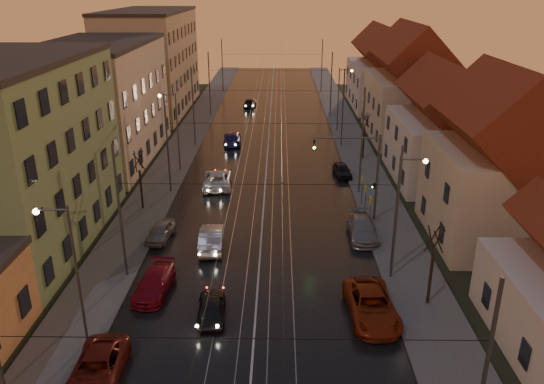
{
  "coord_description": "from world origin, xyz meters",
  "views": [
    {
      "loc": [
        1.31,
        -21.06,
        17.89
      ],
      "look_at": [
        0.77,
        17.84,
        2.5
      ],
      "focal_mm": 35.0,
      "sensor_mm": 36.0,
      "label": 1
    }
  ],
  "objects_px": {
    "parked_right_2": "(342,170)",
    "street_lamp_1": "(402,203)",
    "driving_car_0": "(211,307)",
    "parked_left_1": "(97,369)",
    "parked_right_1": "(362,229)",
    "driving_car_3": "(232,138)",
    "street_lamp_2": "(174,124)",
    "street_lamp_0": "(70,263)",
    "driving_car_1": "(211,238)",
    "parked_left_2": "(154,283)",
    "driving_car_2": "(217,179)",
    "driving_car_4": "(250,103)",
    "parked_right_0": "(372,305)",
    "street_lamp_3": "(341,93)",
    "traffic_light_mast": "(365,167)",
    "parked_left_3": "(160,231)"
  },
  "relations": [
    {
      "from": "street_lamp_1",
      "to": "traffic_light_mast",
      "type": "height_order",
      "value": "street_lamp_1"
    },
    {
      "from": "street_lamp_1",
      "to": "parked_left_1",
      "type": "relative_size",
      "value": 1.61
    },
    {
      "from": "driving_car_0",
      "to": "parked_left_2",
      "type": "bearing_deg",
      "value": -36.67
    },
    {
      "from": "driving_car_2",
      "to": "parked_right_0",
      "type": "bearing_deg",
      "value": 114.13
    },
    {
      "from": "driving_car_0",
      "to": "parked_left_1",
      "type": "height_order",
      "value": "parked_left_1"
    },
    {
      "from": "driving_car_4",
      "to": "parked_left_2",
      "type": "xyz_separation_m",
      "value": [
        -3.14,
        -52.59,
        -0.03
      ]
    },
    {
      "from": "parked_left_1",
      "to": "traffic_light_mast",
      "type": "bearing_deg",
      "value": 49.03
    },
    {
      "from": "driving_car_1",
      "to": "street_lamp_1",
      "type": "bearing_deg",
      "value": 162.43
    },
    {
      "from": "parked_left_1",
      "to": "parked_right_0",
      "type": "distance_m",
      "value": 15.01
    },
    {
      "from": "driving_car_2",
      "to": "parked_left_1",
      "type": "xyz_separation_m",
      "value": [
        -2.89,
        -26.19,
        -0.07
      ]
    },
    {
      "from": "parked_left_1",
      "to": "parked_right_1",
      "type": "height_order",
      "value": "parked_right_1"
    },
    {
      "from": "street_lamp_1",
      "to": "driving_car_3",
      "type": "distance_m",
      "value": 32.7
    },
    {
      "from": "parked_left_1",
      "to": "parked_right_2",
      "type": "relative_size",
      "value": 1.36
    },
    {
      "from": "driving_car_0",
      "to": "parked_left_1",
      "type": "relative_size",
      "value": 0.78
    },
    {
      "from": "parked_left_2",
      "to": "parked_right_0",
      "type": "bearing_deg",
      "value": -5.75
    },
    {
      "from": "driving_car_0",
      "to": "driving_car_3",
      "type": "xyz_separation_m",
      "value": [
        -1.73,
        34.93,
        0.07
      ]
    },
    {
      "from": "driving_car_2",
      "to": "driving_car_1",
      "type": "bearing_deg",
      "value": 90.3
    },
    {
      "from": "driving_car_0",
      "to": "driving_car_4",
      "type": "relative_size",
      "value": 0.94
    },
    {
      "from": "street_lamp_1",
      "to": "parked_left_2",
      "type": "distance_m",
      "value": 16.29
    },
    {
      "from": "parked_left_1",
      "to": "street_lamp_3",
      "type": "bearing_deg",
      "value": 68.95
    },
    {
      "from": "street_lamp_0",
      "to": "traffic_light_mast",
      "type": "bearing_deg",
      "value": 43.1
    },
    {
      "from": "parked_right_1",
      "to": "driving_car_0",
      "type": "bearing_deg",
      "value": -133.62
    },
    {
      "from": "parked_right_0",
      "to": "traffic_light_mast",
      "type": "bearing_deg",
      "value": 81.09
    },
    {
      "from": "traffic_light_mast",
      "to": "parked_right_2",
      "type": "xyz_separation_m",
      "value": [
        -0.43,
        10.55,
        -3.97
      ]
    },
    {
      "from": "street_lamp_1",
      "to": "driving_car_4",
      "type": "height_order",
      "value": "street_lamp_1"
    },
    {
      "from": "parked_right_2",
      "to": "street_lamp_1",
      "type": "bearing_deg",
      "value": -91.38
    },
    {
      "from": "street_lamp_0",
      "to": "driving_car_2",
      "type": "height_order",
      "value": "street_lamp_0"
    },
    {
      "from": "street_lamp_1",
      "to": "street_lamp_2",
      "type": "bearing_deg",
      "value": 132.32
    },
    {
      "from": "traffic_light_mast",
      "to": "driving_car_1",
      "type": "relative_size",
      "value": 1.54
    },
    {
      "from": "street_lamp_0",
      "to": "traffic_light_mast",
      "type": "height_order",
      "value": "street_lamp_0"
    },
    {
      "from": "street_lamp_2",
      "to": "driving_car_2",
      "type": "distance_m",
      "value": 7.7
    },
    {
      "from": "traffic_light_mast",
      "to": "driving_car_3",
      "type": "xyz_separation_m",
      "value": [
        -12.25,
        21.56,
        -3.87
      ]
    },
    {
      "from": "parked_left_2",
      "to": "parked_right_0",
      "type": "height_order",
      "value": "parked_right_0"
    },
    {
      "from": "driving_car_3",
      "to": "parked_right_2",
      "type": "bearing_deg",
      "value": 133.0
    },
    {
      "from": "street_lamp_0",
      "to": "street_lamp_1",
      "type": "distance_m",
      "value": 19.89
    },
    {
      "from": "parked_left_2",
      "to": "parked_right_2",
      "type": "relative_size",
      "value": 1.26
    },
    {
      "from": "parked_left_3",
      "to": "parked_right_1",
      "type": "height_order",
      "value": "parked_right_1"
    },
    {
      "from": "driving_car_4",
      "to": "parked_right_0",
      "type": "distance_m",
      "value": 55.86
    },
    {
      "from": "street_lamp_2",
      "to": "driving_car_1",
      "type": "relative_size",
      "value": 1.71
    },
    {
      "from": "parked_left_2",
      "to": "parked_left_3",
      "type": "bearing_deg",
      "value": 103.72
    },
    {
      "from": "parked_left_1",
      "to": "parked_right_0",
      "type": "height_order",
      "value": "parked_right_0"
    },
    {
      "from": "street_lamp_2",
      "to": "parked_right_2",
      "type": "bearing_deg",
      "value": -4.97
    },
    {
      "from": "traffic_light_mast",
      "to": "driving_car_3",
      "type": "bearing_deg",
      "value": 119.6
    },
    {
      "from": "driving_car_0",
      "to": "parked_right_1",
      "type": "height_order",
      "value": "parked_right_1"
    },
    {
      "from": "driving_car_1",
      "to": "street_lamp_3",
      "type": "bearing_deg",
      "value": -114.91
    },
    {
      "from": "street_lamp_1",
      "to": "traffic_light_mast",
      "type": "bearing_deg",
      "value": 97.91
    },
    {
      "from": "driving_car_3",
      "to": "parked_left_1",
      "type": "relative_size",
      "value": 1.0
    },
    {
      "from": "driving_car_3",
      "to": "street_lamp_2",
      "type": "bearing_deg",
      "value": 59.06
    },
    {
      "from": "driving_car_3",
      "to": "parked_right_2",
      "type": "distance_m",
      "value": 16.15
    },
    {
      "from": "street_lamp_0",
      "to": "driving_car_1",
      "type": "bearing_deg",
      "value": 63.32
    }
  ]
}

